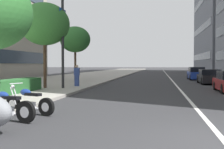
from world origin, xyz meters
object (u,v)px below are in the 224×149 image
motorcycle_nearest_camera (6,107)px  car_following_behind (209,77)px  pedestrian_on_plaza (77,75)px  motorcycle_by_sign_pole (29,103)px  street_tree_by_lamp_post (45,24)px  car_approaching_light (196,74)px  street_tree_far_plaza (75,40)px  street_lamp_with_banners (67,7)px

motorcycle_nearest_camera → car_following_behind: (19.57, -9.35, 0.18)m
motorcycle_nearest_camera → pedestrian_on_plaza: bearing=-67.3°
motorcycle_by_sign_pole → street_tree_by_lamp_post: street_tree_by_lamp_post is taller
motorcycle_nearest_camera → car_following_behind: 21.70m
car_approaching_light → motorcycle_nearest_camera: bearing=161.5°
street_tree_by_lamp_post → street_tree_far_plaza: (9.20, 0.52, -0.26)m
motorcycle_nearest_camera → car_approaching_light: motorcycle_nearest_camera is taller
motorcycle_by_sign_pole → car_approaching_light: bearing=-90.0°
street_lamp_with_banners → pedestrian_on_plaza: bearing=-2.3°
motorcycle_by_sign_pole → pedestrian_on_plaza: pedestrian_on_plaza is taller
street_lamp_with_banners → pedestrian_on_plaza: (1.96, -0.08, -4.73)m
street_lamp_with_banners → street_tree_by_lamp_post: bearing=87.5°
motorcycle_by_sign_pole → street_tree_by_lamp_post: bearing=-51.7°
car_approaching_light → street_lamp_with_banners: size_ratio=0.49×
street_tree_by_lamp_post → pedestrian_on_plaza: (1.89, -1.75, -3.61)m
street_tree_by_lamp_post → street_tree_far_plaza: size_ratio=1.08×
motorcycle_by_sign_pole → street_lamp_with_banners: bearing=-61.1°
motorcycle_by_sign_pole → street_tree_far_plaza: (18.72, 3.79, 3.89)m
street_tree_by_lamp_post → street_tree_far_plaza: 9.22m
street_lamp_with_banners → motorcycle_nearest_camera: bearing=-172.3°
motorcycle_nearest_camera → street_lamp_with_banners: 12.04m
motorcycle_nearest_camera → street_lamp_with_banners: (10.75, 1.46, 5.24)m
street_tree_far_plaza → street_tree_by_lamp_post: bearing=-176.8°
car_following_behind → street_tree_far_plaza: 13.52m
street_lamp_with_banners → street_tree_far_plaza: bearing=13.3°
motorcycle_nearest_camera → street_tree_far_plaza: (20.02, 3.65, 3.85)m
street_tree_by_lamp_post → street_lamp_with_banners: bearing=-92.5°
pedestrian_on_plaza → car_following_behind: bearing=-60.6°
motorcycle_nearest_camera → street_tree_far_plaza: size_ratio=0.39×
street_lamp_with_banners → street_tree_by_lamp_post: street_lamp_with_banners is taller
street_tree_by_lamp_post → motorcycle_nearest_camera: bearing=-163.9°
car_following_behind → pedestrian_on_plaza: bearing=123.4°
motorcycle_by_sign_pole → car_following_behind: size_ratio=0.47×
street_lamp_with_banners → pedestrian_on_plaza: size_ratio=5.88×
motorcycle_nearest_camera → car_approaching_light: size_ratio=0.47×
motorcycle_nearest_camera → car_approaching_light: 28.35m
street_lamp_with_banners → street_tree_far_plaza: (9.27, 2.19, -1.39)m
street_lamp_with_banners → car_following_behind: bearing=-50.8°
street_tree_far_plaza → pedestrian_on_plaza: 8.35m
motorcycle_by_sign_pole → car_approaching_light: size_ratio=0.46×
motorcycle_nearest_camera → pedestrian_on_plaza: pedestrian_on_plaza is taller
pedestrian_on_plaza → motorcycle_by_sign_pole: bearing=-175.6°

